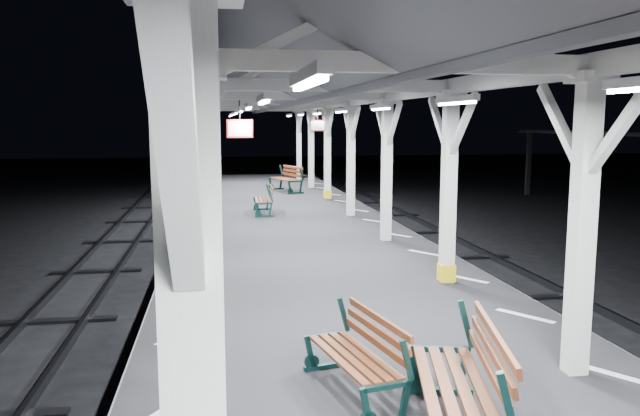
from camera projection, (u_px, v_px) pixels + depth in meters
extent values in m
plane|color=black|center=(360.00, 393.00, 8.78)|extent=(120.00, 120.00, 0.00)
cube|color=black|center=(360.00, 359.00, 8.71)|extent=(6.00, 50.00, 1.00)
cube|color=silver|center=(180.00, 334.00, 8.25)|extent=(1.00, 48.00, 0.01)
cube|color=silver|center=(525.00, 316.00, 9.03)|extent=(1.00, 48.00, 0.01)
cube|color=#2D2D33|center=(24.00, 412.00, 8.05)|extent=(0.08, 60.00, 0.16)
cube|color=silver|center=(193.00, 133.00, 2.61)|extent=(0.10, 0.99, 0.99)
cube|color=silver|center=(176.00, 142.00, 1.54)|extent=(0.10, 0.99, 0.99)
cube|color=silver|center=(210.00, 244.00, 6.14)|extent=(0.22, 0.22, 3.20)
cube|color=silver|center=(205.00, 73.00, 5.92)|extent=(0.40, 0.40, 0.12)
cube|color=silver|center=(207.00, 126.00, 6.52)|extent=(0.10, 0.99, 0.99)
cube|color=silver|center=(206.00, 127.00, 5.45)|extent=(0.10, 0.99, 0.99)
cube|color=silver|center=(212.00, 196.00, 10.05)|extent=(0.22, 0.22, 3.20)
cube|color=silver|center=(210.00, 92.00, 9.82)|extent=(0.40, 0.40, 0.12)
cube|color=yellow|center=(215.00, 282.00, 10.25)|extent=(0.26, 0.26, 0.30)
cube|color=silver|center=(211.00, 124.00, 10.43)|extent=(0.10, 0.99, 0.99)
cube|color=silver|center=(210.00, 125.00, 9.36)|extent=(0.10, 0.99, 0.99)
cube|color=silver|center=(214.00, 175.00, 13.96)|extent=(0.22, 0.22, 3.20)
cube|color=silver|center=(212.00, 100.00, 13.73)|extent=(0.40, 0.40, 0.12)
cube|color=silver|center=(213.00, 124.00, 14.34)|extent=(0.10, 0.99, 0.99)
cube|color=silver|center=(212.00, 124.00, 13.27)|extent=(0.10, 0.99, 0.99)
cube|color=silver|center=(214.00, 164.00, 17.87)|extent=(0.22, 0.22, 3.20)
cube|color=silver|center=(213.00, 105.00, 17.64)|extent=(0.40, 0.40, 0.12)
cube|color=silver|center=(214.00, 123.00, 18.25)|extent=(0.10, 0.99, 0.99)
cube|color=silver|center=(213.00, 123.00, 17.18)|extent=(0.10, 0.99, 0.99)
cube|color=silver|center=(215.00, 156.00, 21.78)|extent=(0.22, 0.22, 3.20)
cube|color=silver|center=(214.00, 108.00, 21.55)|extent=(0.40, 0.40, 0.12)
cube|color=yellow|center=(216.00, 196.00, 21.98)|extent=(0.26, 0.26, 0.30)
cube|color=silver|center=(214.00, 123.00, 22.16)|extent=(0.10, 0.99, 0.99)
cube|color=silver|center=(214.00, 123.00, 21.09)|extent=(0.10, 0.99, 0.99)
cube|color=silver|center=(215.00, 151.00, 25.69)|extent=(0.22, 0.22, 3.20)
cube|color=silver|center=(214.00, 110.00, 25.46)|extent=(0.40, 0.40, 0.12)
cube|color=silver|center=(215.00, 123.00, 26.07)|extent=(0.10, 0.99, 0.99)
cube|color=silver|center=(215.00, 123.00, 25.00)|extent=(0.10, 0.99, 0.99)
cube|color=silver|center=(216.00, 147.00, 29.60)|extent=(0.22, 0.22, 3.20)
cube|color=silver|center=(215.00, 112.00, 29.37)|extent=(0.40, 0.40, 0.12)
cube|color=silver|center=(215.00, 122.00, 29.98)|extent=(0.10, 0.99, 0.99)
cube|color=silver|center=(215.00, 122.00, 28.91)|extent=(0.10, 0.99, 0.99)
cube|color=silver|center=(582.00, 232.00, 6.78)|extent=(0.22, 0.22, 3.20)
cube|color=silver|center=(591.00, 77.00, 6.56)|extent=(0.40, 0.40, 0.12)
cube|color=silver|center=(560.00, 126.00, 7.16)|extent=(0.10, 0.99, 0.99)
cube|color=silver|center=(621.00, 127.00, 6.09)|extent=(0.10, 0.99, 0.99)
cube|color=silver|center=(449.00, 192.00, 10.69)|extent=(0.22, 0.22, 3.20)
cube|color=silver|center=(451.00, 94.00, 10.47)|extent=(0.40, 0.40, 0.12)
cube|color=yellow|center=(446.00, 273.00, 10.89)|extent=(0.26, 0.26, 0.30)
cube|color=silver|center=(439.00, 124.00, 11.07)|extent=(0.10, 0.99, 0.99)
cube|color=silver|center=(463.00, 125.00, 10.00)|extent=(0.10, 0.99, 0.99)
cube|color=silver|center=(387.00, 173.00, 14.60)|extent=(0.22, 0.22, 3.20)
cube|color=silver|center=(388.00, 101.00, 14.38)|extent=(0.40, 0.40, 0.12)
cube|color=silver|center=(381.00, 123.00, 14.98)|extent=(0.10, 0.99, 0.99)
cube|color=silver|center=(394.00, 124.00, 13.91)|extent=(0.10, 0.99, 0.99)
cube|color=silver|center=(351.00, 162.00, 18.51)|extent=(0.22, 0.22, 3.20)
cube|color=silver|center=(351.00, 106.00, 18.28)|extent=(0.40, 0.40, 0.12)
cube|color=silver|center=(347.00, 123.00, 18.89)|extent=(0.10, 0.99, 0.99)
cube|color=silver|center=(355.00, 123.00, 17.82)|extent=(0.10, 0.99, 0.99)
cube|color=silver|center=(327.00, 155.00, 22.42)|extent=(0.22, 0.22, 3.20)
cube|color=silver|center=(328.00, 108.00, 22.19)|extent=(0.40, 0.40, 0.12)
cube|color=yellow|center=(327.00, 194.00, 22.62)|extent=(0.26, 0.26, 0.30)
cube|color=silver|center=(325.00, 123.00, 22.80)|extent=(0.10, 0.99, 0.99)
cube|color=silver|center=(330.00, 123.00, 21.73)|extent=(0.10, 0.99, 0.99)
cube|color=silver|center=(311.00, 150.00, 26.33)|extent=(0.22, 0.22, 3.20)
cube|color=silver|center=(311.00, 110.00, 26.10)|extent=(0.40, 0.40, 0.12)
cube|color=silver|center=(309.00, 123.00, 26.71)|extent=(0.10, 0.99, 0.99)
cube|color=silver|center=(313.00, 123.00, 25.64)|extent=(0.10, 0.99, 0.99)
cube|color=silver|center=(299.00, 146.00, 30.24)|extent=(0.22, 0.22, 3.20)
cube|color=silver|center=(299.00, 112.00, 30.01)|extent=(0.40, 0.40, 0.12)
cube|color=silver|center=(297.00, 122.00, 30.62)|extent=(0.10, 0.99, 0.99)
cube|color=silver|center=(300.00, 122.00, 29.55)|extent=(0.10, 0.99, 0.99)
cube|color=silver|center=(208.00, 75.00, 7.85)|extent=(0.18, 48.00, 0.24)
cube|color=silver|center=(506.00, 78.00, 8.49)|extent=(0.18, 48.00, 0.24)
cube|color=silver|center=(408.00, 63.00, 6.22)|extent=(4.20, 0.14, 0.20)
cube|color=silver|center=(335.00, 85.00, 10.13)|extent=(4.20, 0.14, 0.20)
cube|color=silver|center=(302.00, 95.00, 14.04)|extent=(4.20, 0.14, 0.20)
cube|color=silver|center=(283.00, 101.00, 17.95)|extent=(4.20, 0.14, 0.20)
cube|color=silver|center=(271.00, 105.00, 21.86)|extent=(4.20, 0.14, 0.20)
cube|color=silver|center=(263.00, 107.00, 25.77)|extent=(4.20, 0.14, 0.20)
cube|color=silver|center=(257.00, 109.00, 29.68)|extent=(4.20, 0.14, 0.20)
cube|color=silver|center=(363.00, 4.00, 8.05)|extent=(0.16, 48.00, 0.20)
cube|color=#484A4F|center=(263.00, 32.00, 7.89)|extent=(2.80, 49.00, 1.45)
cube|color=#484A4F|center=(458.00, 37.00, 8.31)|extent=(2.80, 49.00, 1.45)
cube|color=silver|center=(308.00, 75.00, 4.09)|extent=(0.10, 1.35, 0.08)
cube|color=white|center=(308.00, 83.00, 4.10)|extent=(0.05, 1.25, 0.05)
cube|color=silver|center=(264.00, 98.00, 8.00)|extent=(0.10, 1.35, 0.08)
cube|color=white|center=(264.00, 102.00, 8.01)|extent=(0.05, 1.25, 0.05)
cube|color=silver|center=(248.00, 106.00, 11.91)|extent=(0.10, 1.35, 0.08)
cube|color=white|center=(248.00, 108.00, 11.92)|extent=(0.05, 1.25, 0.05)
cube|color=silver|center=(241.00, 109.00, 15.82)|extent=(0.10, 1.35, 0.08)
cube|color=white|center=(241.00, 111.00, 15.83)|extent=(0.05, 1.25, 0.05)
cube|color=silver|center=(236.00, 112.00, 19.73)|extent=(0.10, 1.35, 0.08)
cube|color=white|center=(236.00, 113.00, 19.74)|extent=(0.05, 1.25, 0.05)
cube|color=silver|center=(233.00, 113.00, 23.64)|extent=(0.10, 1.35, 0.08)
cube|color=white|center=(233.00, 115.00, 23.65)|extent=(0.05, 1.25, 0.05)
cube|color=silver|center=(231.00, 115.00, 27.55)|extent=(0.10, 1.35, 0.08)
cube|color=white|center=(231.00, 116.00, 27.56)|extent=(0.05, 1.25, 0.05)
cube|color=silver|center=(456.00, 99.00, 8.42)|extent=(0.10, 1.35, 0.08)
cube|color=white|center=(456.00, 103.00, 8.43)|extent=(0.05, 1.25, 0.05)
cube|color=silver|center=(380.00, 106.00, 12.33)|extent=(0.10, 1.35, 0.08)
cube|color=white|center=(380.00, 109.00, 12.34)|extent=(0.05, 1.25, 0.05)
cube|color=silver|center=(341.00, 110.00, 16.24)|extent=(0.10, 1.35, 0.08)
cube|color=white|center=(341.00, 112.00, 16.25)|extent=(0.05, 1.25, 0.05)
cube|color=silver|center=(317.00, 112.00, 20.15)|extent=(0.10, 1.35, 0.08)
cube|color=white|center=(317.00, 114.00, 20.16)|extent=(0.05, 1.25, 0.05)
cube|color=silver|center=(301.00, 114.00, 24.06)|extent=(0.10, 1.35, 0.08)
cube|color=white|center=(301.00, 115.00, 24.07)|extent=(0.05, 1.25, 0.05)
cube|color=silver|center=(289.00, 115.00, 27.97)|extent=(0.10, 1.35, 0.08)
cube|color=white|center=(289.00, 116.00, 27.98)|extent=(0.05, 1.25, 0.05)
cylinder|color=black|center=(240.00, 110.00, 11.89)|extent=(0.02, 0.02, 0.36)
cube|color=red|center=(240.00, 128.00, 11.94)|extent=(0.50, 0.03, 0.35)
cube|color=white|center=(240.00, 128.00, 11.94)|extent=(0.44, 0.04, 0.29)
cylinder|color=black|center=(317.00, 114.00, 19.71)|extent=(0.02, 0.02, 0.36)
cube|color=red|center=(317.00, 126.00, 19.75)|extent=(0.50, 0.03, 0.35)
cube|color=white|center=(317.00, 126.00, 19.75)|extent=(0.44, 0.05, 0.29)
cube|color=black|center=(528.00, 163.00, 32.30)|extent=(0.20, 0.20, 3.30)
sphere|color=silver|center=(600.00, 135.00, 26.21)|extent=(0.20, 0.20, 0.20)
sphere|color=silver|center=(530.00, 133.00, 32.08)|extent=(0.20, 0.20, 0.20)
cube|color=#0E2C2A|center=(507.00, 405.00, 4.52)|extent=(0.19, 0.10, 0.50)
cube|color=#0E2C2A|center=(439.00, 391.00, 6.44)|extent=(0.68, 0.22, 0.07)
cube|color=#0E2C2A|center=(415.00, 370.00, 6.42)|extent=(0.18, 0.10, 0.53)
cube|color=#0E2C2A|center=(462.00, 371.00, 6.39)|extent=(0.17, 0.09, 0.53)
cube|color=#0E2C2A|center=(466.00, 324.00, 6.32)|extent=(0.19, 0.10, 0.50)
cube|color=#602F16|center=(427.00, 383.00, 5.48)|extent=(0.50, 1.71, 0.04)
cube|color=#602F16|center=(444.00, 384.00, 5.47)|extent=(0.50, 1.71, 0.04)
cube|color=#602F16|center=(461.00, 384.00, 5.46)|extent=(0.50, 1.71, 0.04)
cube|color=#602F16|center=(478.00, 385.00, 5.45)|extent=(0.50, 1.71, 0.04)
cube|color=#602F16|center=(488.00, 368.00, 5.43)|extent=(0.45, 1.70, 0.11)
cube|color=#602F16|center=(492.00, 351.00, 5.41)|extent=(0.45, 1.70, 0.11)
cube|color=#602F16|center=(495.00, 335.00, 5.38)|extent=(0.45, 1.70, 0.11)
cube|color=#0E2C2A|center=(367.00, 409.00, 5.65)|extent=(0.15, 0.07, 0.43)
cube|color=#0E2C2A|center=(404.00, 402.00, 5.78)|extent=(0.14, 0.07, 0.43)
cube|color=#0E2C2A|center=(407.00, 360.00, 5.74)|extent=(0.16, 0.08, 0.40)
cube|color=#0E2C2A|center=(327.00, 366.00, 7.11)|extent=(0.55, 0.17, 0.06)
cube|color=#0E2C2A|center=(310.00, 353.00, 7.01)|extent=(0.15, 0.07, 0.43)
cube|color=#0E2C2A|center=(342.00, 349.00, 7.15)|extent=(0.14, 0.07, 0.43)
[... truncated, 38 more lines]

